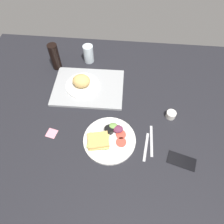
% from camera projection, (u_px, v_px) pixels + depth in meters
% --- Properties ---
extents(ground_plane, '(1.90, 1.50, 0.03)m').
position_uv_depth(ground_plane, '(108.00, 121.00, 1.23)').
color(ground_plane, black).
extents(serving_tray, '(0.46, 0.34, 0.02)m').
position_uv_depth(serving_tray, '(88.00, 87.00, 1.35)').
color(serving_tray, '#9EA0A3').
rests_on(serving_tray, ground_plane).
extents(bread_plate_near, '(0.22, 0.22, 0.09)m').
position_uv_depth(bread_plate_near, '(82.00, 83.00, 1.32)').
color(bread_plate_near, white).
rests_on(bread_plate_near, serving_tray).
extents(plate_with_salad, '(0.29, 0.29, 0.05)m').
position_uv_depth(plate_with_salad, '(108.00, 138.00, 1.13)').
color(plate_with_salad, white).
rests_on(plate_with_salad, ground_plane).
extents(drinking_glass, '(0.07, 0.07, 0.13)m').
position_uv_depth(drinking_glass, '(88.00, 54.00, 1.46)').
color(drinking_glass, silver).
rests_on(drinking_glass, ground_plane).
extents(soda_bottle, '(0.06, 0.06, 0.19)m').
position_uv_depth(soda_bottle, '(55.00, 57.00, 1.40)').
color(soda_bottle, black).
rests_on(soda_bottle, ground_plane).
extents(espresso_cup, '(0.06, 0.06, 0.04)m').
position_uv_depth(espresso_cup, '(171.00, 115.00, 1.22)').
color(espresso_cup, silver).
rests_on(espresso_cup, ground_plane).
extents(fork, '(0.04, 0.17, 0.01)m').
position_uv_depth(fork, '(146.00, 147.00, 1.12)').
color(fork, '#B7B7BC').
rests_on(fork, ground_plane).
extents(knife, '(0.01, 0.19, 0.01)m').
position_uv_depth(knife, '(151.00, 141.00, 1.14)').
color(knife, '#B7B7BC').
rests_on(knife, ground_plane).
extents(cell_phone, '(0.16, 0.11, 0.01)m').
position_uv_depth(cell_phone, '(182.00, 161.00, 1.07)').
color(cell_phone, black).
rests_on(cell_phone, ground_plane).
extents(sticky_note, '(0.07, 0.07, 0.00)m').
position_uv_depth(sticky_note, '(52.00, 133.00, 1.17)').
color(sticky_note, pink).
rests_on(sticky_note, ground_plane).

